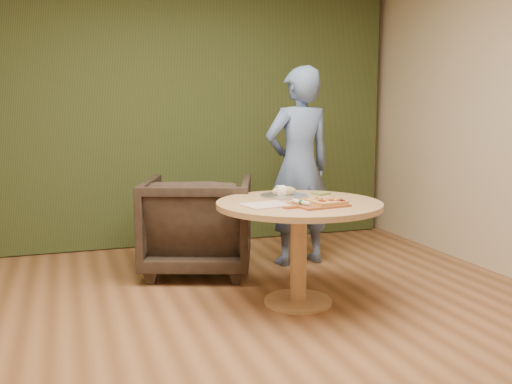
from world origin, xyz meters
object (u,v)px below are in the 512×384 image
object	(u,v)px
pizza_paddle	(317,205)
person_standing	(299,167)
pedestal_table	(299,221)
bread_roll	(283,191)
flatbread_pizza	(326,201)
armchair	(198,220)
cutlery_roll	(302,202)
serving_tray	(284,196)

from	to	relation	value
pizza_paddle	person_standing	xyz separation A→B (m)	(0.38, 1.21, 0.13)
pedestal_table	bread_roll	distance (m)	0.31
flatbread_pizza	bread_roll	xyz separation A→B (m)	(-0.14, 0.45, 0.02)
bread_roll	armchair	size ratio (longest dim) A/B	0.21
flatbread_pizza	person_standing	xyz separation A→B (m)	(0.31, 1.21, 0.11)
bread_roll	armchair	xyz separation A→B (m)	(-0.48, 0.78, -0.34)
cutlery_roll	serving_tray	world-z (taller)	cutlery_roll
cutlery_roll	armchair	xyz separation A→B (m)	(-0.44, 1.23, -0.32)
pedestal_table	pizza_paddle	world-z (taller)	pizza_paddle
pizza_paddle	person_standing	distance (m)	1.28
cutlery_roll	bread_roll	world-z (taller)	bread_roll
pizza_paddle	cutlery_roll	distance (m)	0.12
pedestal_table	pizza_paddle	bearing A→B (deg)	-76.31
serving_tray	bread_roll	distance (m)	0.04
flatbread_pizza	cutlery_roll	bearing A→B (deg)	178.57
pizza_paddle	bread_roll	world-z (taller)	bread_roll
pizza_paddle	bread_roll	distance (m)	0.46
flatbread_pizza	serving_tray	world-z (taller)	flatbread_pizza
pizza_paddle	armchair	size ratio (longest dim) A/B	0.51
pedestal_table	bread_roll	size ratio (longest dim) A/B	6.11
armchair	pizza_paddle	bearing A→B (deg)	133.61
pizza_paddle	cutlery_roll	world-z (taller)	cutlery_roll
flatbread_pizza	armchair	world-z (taller)	armchair
flatbread_pizza	armchair	size ratio (longest dim) A/B	0.27
person_standing	serving_tray	bearing A→B (deg)	54.30
pedestal_table	person_standing	distance (m)	1.13
pedestal_table	bread_roll	xyz separation A→B (m)	(-0.03, 0.25, 0.18)
pedestal_table	pizza_paddle	size ratio (longest dim) A/B	2.54
armchair	person_standing	xyz separation A→B (m)	(0.93, -0.02, 0.43)
pedestal_table	person_standing	xyz separation A→B (m)	(0.42, 1.01, 0.28)
pizza_paddle	serving_tray	distance (m)	0.45
serving_tray	cutlery_roll	bearing A→B (deg)	-96.33
pizza_paddle	armchair	distance (m)	1.38
cutlery_roll	serving_tray	size ratio (longest dim) A/B	0.55
pizza_paddle	person_standing	size ratio (longest dim) A/B	0.26
cutlery_roll	armchair	bearing A→B (deg)	91.84
flatbread_pizza	cutlery_roll	xyz separation A→B (m)	(-0.18, 0.00, 0.00)
flatbread_pizza	bread_roll	bearing A→B (deg)	107.39
serving_tray	armchair	size ratio (longest dim) A/B	0.39
cutlery_roll	bread_roll	distance (m)	0.45
flatbread_pizza	armchair	bearing A→B (deg)	116.54
pizza_paddle	person_standing	world-z (taller)	person_standing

